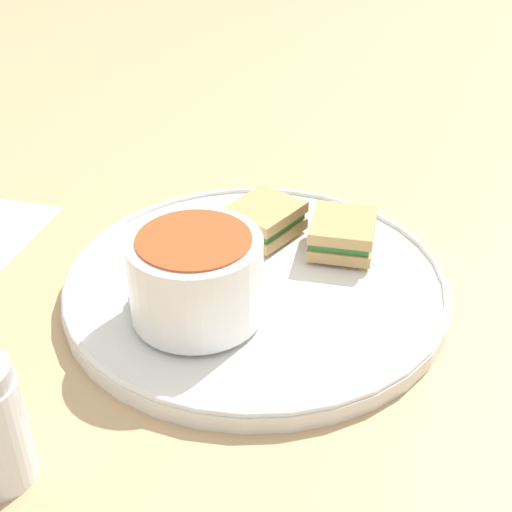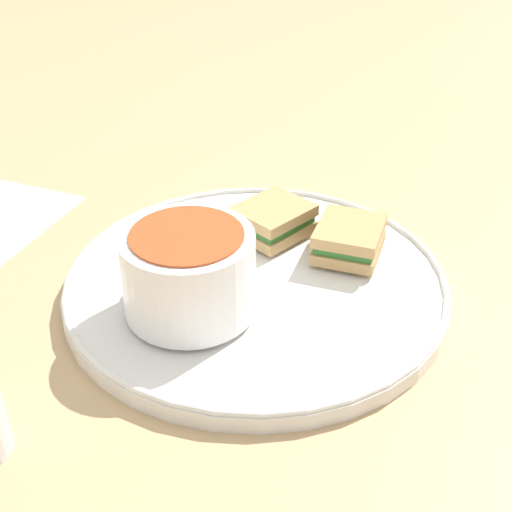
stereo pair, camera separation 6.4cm
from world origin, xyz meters
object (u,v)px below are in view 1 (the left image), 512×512
Objects in this scene: soup_bowl at (196,276)px; sandwich_half_far at (264,219)px; spoon at (145,291)px; sandwich_half_near at (343,233)px.

soup_bowl is 1.23× the size of sandwich_half_far.
soup_bowl reaches higher than spoon.
soup_bowl is 1.32× the size of sandwich_half_near.
spoon is 1.28× the size of sandwich_half_near.
soup_bowl is at bearing -31.55° from sandwich_half_far.
soup_bowl reaches higher than sandwich_half_far.
sandwich_half_near is at bearing 120.23° from soup_bowl.
sandwich_half_near is (-0.09, 0.15, -0.02)m from soup_bowl.
sandwich_half_far is (-0.12, 0.08, -0.02)m from soup_bowl.
soup_bowl reaches higher than sandwich_half_near.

